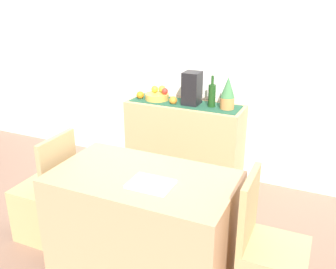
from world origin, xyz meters
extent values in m
cube|color=#846453|center=(0.00, 0.00, -0.01)|extent=(6.40, 6.40, 0.02)
cube|color=silver|center=(0.00, 1.18, 1.35)|extent=(6.40, 0.06, 2.70)
cube|color=tan|center=(-0.04, 0.92, 0.41)|extent=(1.19, 0.42, 0.83)
cube|color=#1F4E36|center=(-0.04, 0.92, 0.83)|extent=(1.12, 0.32, 0.01)
cylinder|color=gold|center=(-0.35, 0.92, 0.86)|extent=(0.25, 0.25, 0.06)
sphere|color=#949F2C|center=(-0.32, 0.99, 0.93)|extent=(0.07, 0.07, 0.07)
sphere|color=red|center=(-0.27, 0.94, 0.93)|extent=(0.06, 0.06, 0.06)
sphere|color=gold|center=(-0.39, 0.95, 0.93)|extent=(0.07, 0.07, 0.07)
cylinder|color=#194016|center=(0.24, 0.92, 0.94)|extent=(0.07, 0.07, 0.22)
cylinder|color=#194016|center=(0.24, 0.92, 1.10)|extent=(0.03, 0.03, 0.09)
cube|color=black|center=(0.04, 0.92, 0.99)|extent=(0.16, 0.18, 0.33)
cylinder|color=#BE7C42|center=(0.40, 0.92, 0.89)|extent=(0.14, 0.14, 0.12)
cone|color=#3C7342|center=(0.40, 0.92, 1.04)|extent=(0.14, 0.14, 0.20)
sphere|color=orange|center=(-0.14, 0.85, 0.87)|extent=(0.08, 0.08, 0.08)
sphere|color=orange|center=(-0.53, 0.89, 0.87)|extent=(0.08, 0.08, 0.08)
cube|color=tan|center=(0.23, -0.49, 0.37)|extent=(1.25, 0.72, 0.74)
cube|color=white|center=(0.34, -0.58, 0.75)|extent=(0.28, 0.21, 0.02)
cube|color=tan|center=(-0.67, -0.49, 0.23)|extent=(0.41, 0.41, 0.45)
cube|color=tan|center=(-0.49, -0.48, 0.68)|extent=(0.05, 0.40, 0.45)
cube|color=tan|center=(0.96, -0.49, 0.68)|extent=(0.05, 0.40, 0.45)
camera|label=1|loc=(1.34, -2.49, 1.93)|focal=40.75mm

